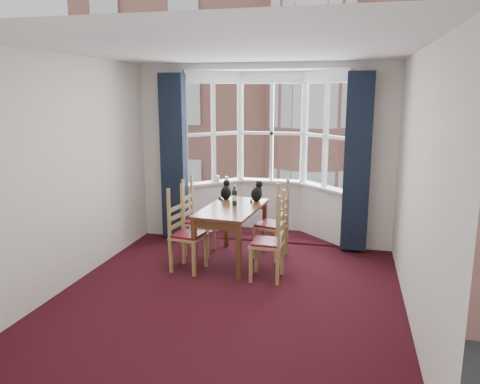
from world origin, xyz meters
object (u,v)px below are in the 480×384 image
(chair_right_near, at_px, (274,244))
(cat_right, at_px, (257,193))
(chair_left_near, at_px, (182,235))
(chair_right_far, at_px, (277,226))
(dining_table, at_px, (232,215))
(cat_left, at_px, (226,192))
(wine_bottle, at_px, (234,196))
(candle_tall, at_px, (218,179))
(chair_left_far, at_px, (194,222))
(candle_short, at_px, (227,179))

(chair_right_near, xyz_separation_m, cat_right, (-0.41, 0.95, 0.44))
(chair_left_near, bearing_deg, chair_right_far, 31.64)
(dining_table, relative_size, cat_left, 4.63)
(chair_right_near, relative_size, chair_right_far, 1.00)
(dining_table, height_order, chair_left_near, chair_left_near)
(chair_right_far, relative_size, cat_right, 2.96)
(wine_bottle, xyz_separation_m, candle_tall, (-0.61, 1.27, 0.00))
(dining_table, xyz_separation_m, chair_right_far, (0.58, 0.31, -0.22))
(chair_right_far, bearing_deg, chair_left_far, -178.28)
(chair_right_far, distance_m, wine_bottle, 0.75)
(candle_short, bearing_deg, cat_right, -53.58)
(candle_tall, bearing_deg, chair_left_near, -89.33)
(chair_right_near, distance_m, cat_left, 1.38)
(dining_table, xyz_separation_m, chair_left_far, (-0.66, 0.27, -0.22))
(chair_left_near, distance_m, wine_bottle, 0.92)
(cat_left, bearing_deg, wine_bottle, -57.89)
(candle_tall, bearing_deg, chair_left_far, -92.47)
(dining_table, height_order, chair_left_far, chair_left_far)
(chair_left_near, bearing_deg, dining_table, 35.29)
(chair_right_far, distance_m, candle_tall, 1.68)
(wine_bottle, bearing_deg, chair_right_near, -42.83)
(chair_left_far, bearing_deg, chair_right_far, 1.72)
(chair_right_near, distance_m, candle_tall, 2.33)
(cat_left, relative_size, candle_tall, 2.80)
(cat_right, bearing_deg, dining_table, -119.78)
(cat_left, distance_m, cat_right, 0.47)
(wine_bottle, bearing_deg, chair_left_near, -137.59)
(chair_right_near, relative_size, cat_right, 2.96)
(dining_table, xyz_separation_m, candle_tall, (-0.61, 1.40, 0.24))
(wine_bottle, bearing_deg, chair_left_far, 167.81)
(chair_left_far, distance_m, wine_bottle, 0.81)
(chair_left_far, xyz_separation_m, candle_short, (0.20, 1.16, 0.44))
(cat_left, relative_size, cat_right, 0.96)
(chair_left_near, bearing_deg, candle_short, 85.96)
(wine_bottle, bearing_deg, candle_short, 109.50)
(chair_left_far, distance_m, chair_right_near, 1.53)
(cat_left, xyz_separation_m, candle_tall, (-0.40, 0.93, 0.01))
(dining_table, xyz_separation_m, chair_left_near, (-0.59, -0.41, -0.22))
(dining_table, bearing_deg, chair_left_near, -144.71)
(chair_right_far, bearing_deg, cat_left, 168.45)
(candle_short, bearing_deg, wine_bottle, -70.50)
(cat_right, bearing_deg, chair_right_far, -25.15)
(chair_left_far, height_order, chair_right_near, same)
(wine_bottle, bearing_deg, dining_table, -92.69)
(chair_left_far, relative_size, cat_right, 2.96)
(chair_right_near, bearing_deg, candle_tall, 124.11)
(chair_left_near, height_order, cat_right, cat_right)
(chair_right_far, xyz_separation_m, cat_left, (-0.79, 0.16, 0.44))
(chair_right_far, relative_size, cat_left, 3.07)
(chair_left_far, relative_size, candle_tall, 8.60)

